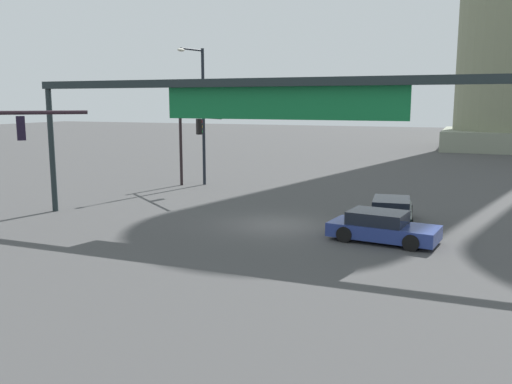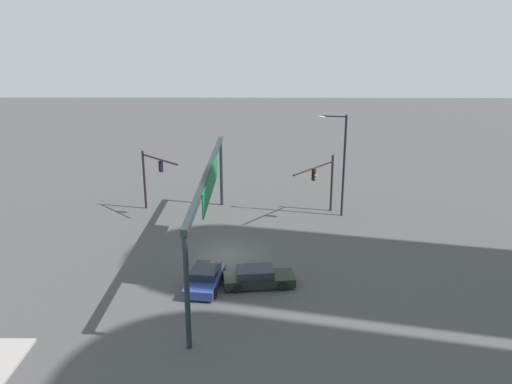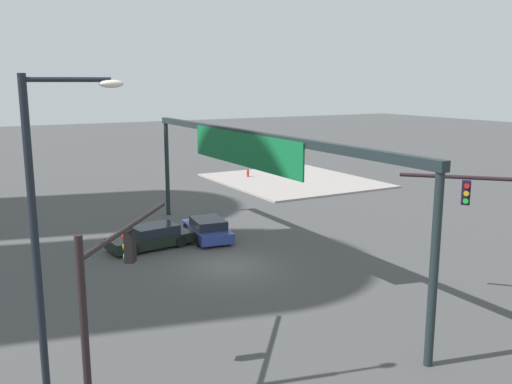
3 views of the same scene
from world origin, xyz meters
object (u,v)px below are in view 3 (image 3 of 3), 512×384
streetlamp_curved_arm (45,230)px  traffic_signal_near_corner (110,280)px  fire_hydrant_on_curb (248,173)px  sedan_car_waiting_far (152,237)px  sedan_car_approaching (207,229)px  traffic_signal_opposite_side (507,214)px

streetlamp_curved_arm → traffic_signal_near_corner: bearing=13.3°
traffic_signal_near_corner → fire_hydrant_on_curb: bearing=4.1°
sedan_car_waiting_far → fire_hydrant_on_curb: bearing=-138.3°
streetlamp_curved_arm → fire_hydrant_on_curb: (30.25, -22.11, -4.64)m
traffic_signal_near_corner → sedan_car_waiting_far: (13.46, -5.60, -2.96)m
traffic_signal_near_corner → sedan_car_waiting_far: traffic_signal_near_corner is taller
sedan_car_approaching → traffic_signal_near_corner: bearing=154.0°
sedan_car_approaching → sedan_car_waiting_far: size_ratio=0.96×
sedan_car_waiting_far → sedan_car_approaching: bearing=175.4°
fire_hydrant_on_curb → sedan_car_approaching: bearing=145.1°
streetlamp_curved_arm → fire_hydrant_on_curb: 37.75m
traffic_signal_opposite_side → sedan_car_waiting_far: bearing=-10.5°
sedan_car_waiting_far → fire_hydrant_on_curb: (16.78, -14.96, -0.09)m
traffic_signal_opposite_side → fire_hydrant_on_curb: 31.74m
traffic_signal_opposite_side → sedan_car_waiting_far: traffic_signal_opposite_side is taller
sedan_car_approaching → sedan_car_waiting_far: same height
sedan_car_approaching → streetlamp_curved_arm: bearing=149.7°
traffic_signal_opposite_side → traffic_signal_near_corner: bearing=42.7°
traffic_signal_opposite_side → streetlamp_curved_arm: streetlamp_curved_arm is taller
traffic_signal_near_corner → fire_hydrant_on_curb: 36.70m
streetlamp_curved_arm → sedan_car_waiting_far: streetlamp_curved_arm is taller
traffic_signal_near_corner → streetlamp_curved_arm: streetlamp_curved_arm is taller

